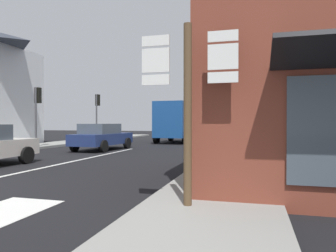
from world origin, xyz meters
The scene contains 10 objects.
ground_plane centered at (0.00, 10.00, 0.00)m, with size 80.00×80.00×0.00m, color black.
sidewalk_right centered at (6.19, 8.00, 0.07)m, with size 2.40×44.00×0.14m, color gray.
lane_centre_stripe centered at (0.00, 6.00, 0.01)m, with size 0.16×12.00×0.01m, color silver.
sedan_far centered at (-1.35, 10.88, 0.76)m, with size 2.20×4.31×1.47m.
delivery_truck centered at (1.15, 18.35, 1.65)m, with size 2.73×5.12×3.05m.
route_sign_post centered at (5.81, -0.06, 1.91)m, with size 1.66×0.14×3.20m.
traffic_light_near_left centered at (-5.30, 10.56, 2.64)m, with size 0.30×0.49×3.57m.
traffic_light_far_left centered at (-5.30, 17.88, 2.81)m, with size 0.30×0.49×3.80m.
traffic_light_far_right centered at (5.30, 18.48, 2.58)m, with size 0.30×0.49×3.48m.
traffic_light_near_right centered at (5.30, 11.31, 2.60)m, with size 0.30×0.49×3.50m.
Camera 1 is at (6.90, -5.34, 1.53)m, focal length 34.13 mm.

